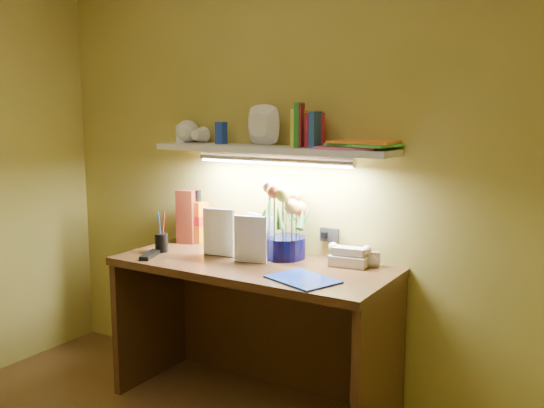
{
  "coord_description": "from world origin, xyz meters",
  "views": [
    {
      "loc": [
        1.59,
        -1.23,
        1.5
      ],
      "look_at": [
        0.02,
        1.35,
        1.03
      ],
      "focal_mm": 40.0,
      "sensor_mm": 36.0,
      "label": 1
    }
  ],
  "objects_px": {
    "desk": "(253,335)",
    "desk_clock": "(373,259)",
    "whisky_bottle": "(199,216)",
    "flower_bouquet": "(284,221)",
    "telephone": "(350,255)"
  },
  "relations": [
    {
      "from": "desk",
      "to": "telephone",
      "type": "height_order",
      "value": "telephone"
    },
    {
      "from": "whisky_bottle",
      "to": "flower_bouquet",
      "type": "bearing_deg",
      "value": -5.97
    },
    {
      "from": "flower_bouquet",
      "to": "telephone",
      "type": "relative_size",
      "value": 2.15
    },
    {
      "from": "desk",
      "to": "flower_bouquet",
      "type": "height_order",
      "value": "flower_bouquet"
    },
    {
      "from": "desk",
      "to": "flower_bouquet",
      "type": "relative_size",
      "value": 3.67
    },
    {
      "from": "desk",
      "to": "flower_bouquet",
      "type": "xyz_separation_m",
      "value": [
        0.08,
        0.17,
        0.57
      ]
    },
    {
      "from": "desk",
      "to": "desk_clock",
      "type": "distance_m",
      "value": 0.72
    },
    {
      "from": "desk_clock",
      "to": "whisky_bottle",
      "type": "bearing_deg",
      "value": 163.88
    },
    {
      "from": "flower_bouquet",
      "to": "desk",
      "type": "bearing_deg",
      "value": -115.98
    },
    {
      "from": "whisky_bottle",
      "to": "desk_clock",
      "type": "bearing_deg",
      "value": 0.84
    },
    {
      "from": "flower_bouquet",
      "to": "whisky_bottle",
      "type": "relative_size",
      "value": 1.28
    },
    {
      "from": "desk",
      "to": "whisky_bottle",
      "type": "distance_m",
      "value": 0.77
    },
    {
      "from": "desk",
      "to": "telephone",
      "type": "xyz_separation_m",
      "value": [
        0.43,
        0.2,
        0.43
      ]
    },
    {
      "from": "flower_bouquet",
      "to": "telephone",
      "type": "xyz_separation_m",
      "value": [
        0.35,
        0.03,
        -0.14
      ]
    },
    {
      "from": "desk_clock",
      "to": "whisky_bottle",
      "type": "height_order",
      "value": "whisky_bottle"
    }
  ]
}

